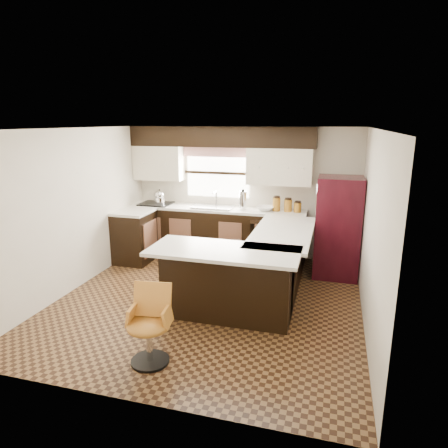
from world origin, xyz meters
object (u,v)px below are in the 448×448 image
(peninsula_long, at_px, (278,263))
(bar_chair, at_px, (148,327))
(refrigerator, at_px, (338,227))
(peninsula_return, at_px, (227,284))

(peninsula_long, distance_m, bar_chair, 2.45)
(peninsula_long, height_order, refrigerator, refrigerator)
(peninsula_long, height_order, bar_chair, peninsula_long)
(peninsula_long, xyz_separation_m, peninsula_return, (-0.53, -0.97, 0.00))
(peninsula_return, relative_size, bar_chair, 1.97)
(peninsula_long, relative_size, refrigerator, 1.19)
(peninsula_return, distance_m, refrigerator, 2.34)
(peninsula_long, relative_size, bar_chair, 2.32)
(refrigerator, bearing_deg, peninsula_long, -132.81)
(peninsula_long, bearing_deg, refrigerator, 47.19)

